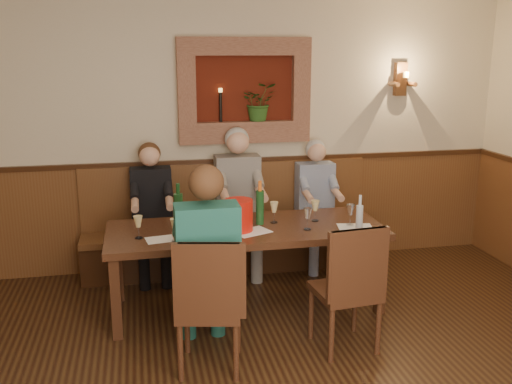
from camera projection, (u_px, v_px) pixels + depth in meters
room_shell at (312, 123)px, 2.95m from camera, size 6.04×6.04×2.82m
wainscoting at (306, 350)px, 3.26m from camera, size 6.02×6.02×1.15m
wall_niche at (249, 95)px, 5.81m from camera, size 1.36×0.30×1.06m
wall_sconce at (401, 80)px, 6.09m from camera, size 0.25×0.20×0.35m
dining_table at (246, 235)px, 5.00m from camera, size 2.40×0.90×0.75m
bench at (229, 239)px, 5.98m from camera, size 3.00×0.45×1.11m
chair_near_left at (210, 330)px, 4.10m from camera, size 0.53×0.53×1.02m
chair_near_right at (345, 312)px, 4.39m from camera, size 0.49×0.49×1.02m
person_bench_left at (153, 225)px, 5.67m from camera, size 0.40×0.49×1.38m
person_bench_mid at (239, 214)px, 5.82m from camera, size 0.45×0.56×1.50m
person_bench_right at (317, 216)px, 6.00m from camera, size 0.39×0.48×1.35m
person_chair_front at (207, 279)px, 4.19m from camera, size 0.45×0.55×1.50m
spittoon_bucket at (239, 215)px, 4.85m from camera, size 0.25×0.25×0.27m
wine_bottle_green_a at (260, 206)px, 5.03m from camera, size 0.08×0.08×0.39m
wine_bottle_green_b at (179, 211)px, 4.85m from camera, size 0.10×0.10×0.41m
water_bottle at (359, 218)px, 4.79m from camera, size 0.07×0.07×0.33m
tasting_sheet_a at (162, 239)px, 4.66m from camera, size 0.28×0.22×0.00m
tasting_sheet_b at (252, 232)px, 4.85m from camera, size 0.36×0.31×0.00m
tasting_sheet_c at (355, 227)px, 4.98m from camera, size 0.33×0.27×0.00m
tasting_sheet_d at (220, 239)px, 4.66m from camera, size 0.30×0.22×0.00m
wine_glass_0 at (274, 212)px, 5.09m from camera, size 0.08×0.08×0.19m
wine_glass_1 at (241, 223)px, 4.78m from camera, size 0.08×0.08×0.19m
wine_glass_2 at (225, 230)px, 4.58m from camera, size 0.08×0.08×0.19m
wine_glass_3 at (138, 227)px, 4.66m from camera, size 0.08×0.08×0.19m
wine_glass_4 at (315, 211)px, 5.14m from camera, size 0.08×0.08×0.19m
wine_glass_5 at (205, 215)px, 5.01m from camera, size 0.08×0.08×0.19m
wine_glass_6 at (350, 215)px, 5.01m from camera, size 0.08×0.08×0.19m
wine_glass_7 at (308, 219)px, 4.89m from camera, size 0.08×0.08×0.19m
wine_glass_8 at (175, 230)px, 4.59m from camera, size 0.08×0.08×0.19m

